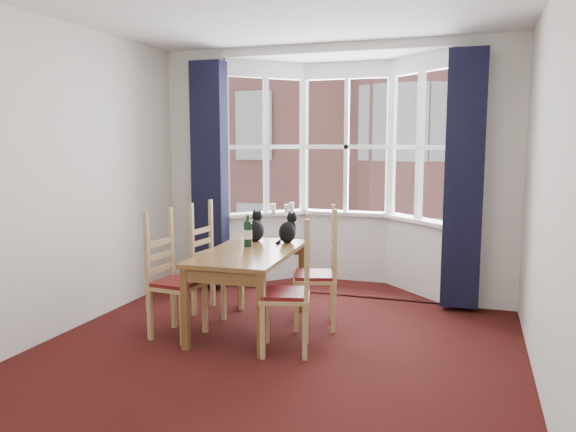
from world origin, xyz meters
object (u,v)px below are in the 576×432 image
at_px(chair_left_far, 210,267).
at_px(chair_right_near, 296,296).
at_px(chair_right_far, 324,277).
at_px(wine_bottle, 248,232).
at_px(dining_table, 249,260).
at_px(candle_tall, 273,208).
at_px(cat_right, 288,230).
at_px(cat_left, 256,229).
at_px(candle_short, 287,209).
at_px(candle_extra, 292,208).
at_px(chair_left_near, 169,284).

xyz_separation_m(chair_left_far, chair_right_near, (1.17, -0.78, 0.00)).
bearing_deg(chair_left_far, chair_right_far, -3.57).
bearing_deg(wine_bottle, dining_table, -64.10).
bearing_deg(dining_table, candle_tall, 102.69).
distance_m(chair_right_near, cat_right, 1.10).
height_order(dining_table, wine_bottle, wine_bottle).
bearing_deg(cat_left, chair_right_far, -15.80).
relative_size(cat_left, candle_short, 3.15).
distance_m(chair_left_far, cat_right, 0.89).
bearing_deg(chair_right_far, candle_tall, 125.20).
xyz_separation_m(cat_right, candle_short, (-0.43, 1.25, 0.06)).
distance_m(cat_left, wine_bottle, 0.31).
height_order(chair_right_far, candle_extra, candle_extra).
bearing_deg(candle_short, candle_extra, 19.00).
bearing_deg(chair_right_far, candle_extra, 118.19).
bearing_deg(chair_right_far, wine_bottle, -173.27).
height_order(candle_short, candle_extra, candle_extra).
distance_m(chair_right_far, cat_left, 0.90).
relative_size(candle_short, candle_extra, 0.82).
distance_m(chair_left_near, wine_bottle, 0.89).
height_order(chair_left_far, candle_extra, candle_extra).
bearing_deg(dining_table, candle_short, 97.32).
xyz_separation_m(chair_right_near, candle_short, (-0.82, 2.21, 0.45)).
relative_size(dining_table, chair_left_far, 1.60).
bearing_deg(candle_extra, cat_left, -88.38).
bearing_deg(candle_tall, chair_right_near, -65.71).
height_order(wine_bottle, candle_extra, wine_bottle).
xyz_separation_m(chair_right_near, candle_tall, (-0.98, 2.18, 0.45)).
relative_size(candle_tall, candle_short, 1.07).
xyz_separation_m(dining_table, cat_left, (-0.13, 0.49, 0.21)).
bearing_deg(candle_short, chair_right_near, -69.67).
distance_m(wine_bottle, candle_tall, 1.59).
bearing_deg(cat_right, chair_left_near, -131.70).
bearing_deg(chair_right_near, chair_left_far, 146.31).
xyz_separation_m(chair_right_far, cat_left, (-0.78, 0.22, 0.39)).
height_order(chair_left_near, candle_tall, candle_tall).
distance_m(cat_right, candle_extra, 1.33).
bearing_deg(chair_left_near, chair_right_near, -1.53).
relative_size(chair_left_near, candle_short, 8.85).
distance_m(chair_right_near, wine_bottle, 1.00).
height_order(chair_right_far, cat_left, cat_left).
xyz_separation_m(dining_table, chair_right_far, (0.65, 0.27, -0.18)).
bearing_deg(chair_left_far, candle_tall, 82.32).
xyz_separation_m(chair_left_far, cat_right, (0.78, 0.17, 0.39)).
bearing_deg(dining_table, chair_left_near, -147.27).
height_order(chair_left_far, wine_bottle, wine_bottle).
relative_size(chair_left_near, chair_right_near, 1.00).
relative_size(chair_left_far, cat_right, 2.89).
distance_m(chair_left_near, chair_left_far, 0.75).
distance_m(dining_table, cat_left, 0.55).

